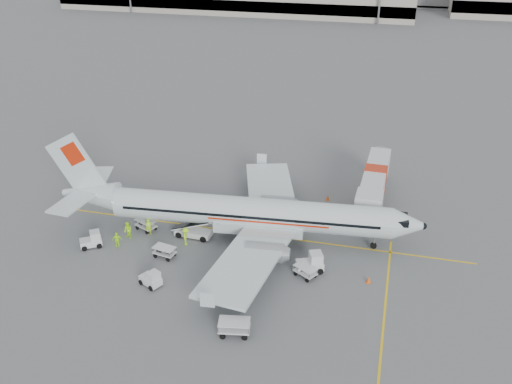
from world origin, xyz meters
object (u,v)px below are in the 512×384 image
at_px(tug_mid, 150,278).
at_px(belt_loader, 193,225).
at_px(tug_aft, 91,240).
at_px(aircraft, 250,194).
at_px(tug_fore, 310,262).
at_px(jet_bridge, 374,185).

bearing_deg(tug_mid, belt_loader, 110.58).
xyz_separation_m(tug_mid, tug_aft, (-8.29, 4.38, 0.04)).
xyz_separation_m(belt_loader, tug_aft, (-9.12, -4.37, -0.53)).
distance_m(aircraft, tug_aft, 16.32).
relative_size(belt_loader, tug_aft, 2.37).
distance_m(belt_loader, tug_mid, 8.81).
distance_m(tug_fore, tug_mid, 14.44).
height_order(jet_bridge, tug_aft, jet_bridge).
xyz_separation_m(belt_loader, tug_fore, (12.44, -3.06, -0.40)).
distance_m(aircraft, jet_bridge, 16.08).
bearing_deg(tug_fore, jet_bridge, 50.54).
bearing_deg(jet_bridge, belt_loader, -142.97).
relative_size(jet_bridge, tug_fore, 6.72).
bearing_deg(jet_bridge, tug_fore, -105.33).
relative_size(jet_bridge, belt_loader, 3.30).
relative_size(tug_mid, tug_aft, 0.95).
bearing_deg(tug_aft, belt_loader, -8.89).
relative_size(tug_fore, tug_mid, 1.22).
height_order(belt_loader, tug_mid, belt_loader).
distance_m(jet_bridge, tug_mid, 27.52).
relative_size(aircraft, tug_aft, 17.46).
relative_size(belt_loader, tug_mid, 2.49).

